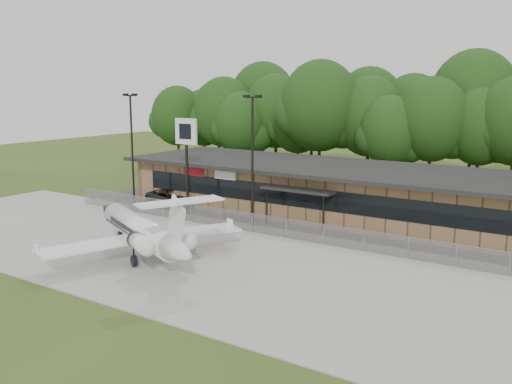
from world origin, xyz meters
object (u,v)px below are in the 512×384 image
Objects in this scene: business_jet at (143,232)px; suv at (171,198)px; pole_sign at (186,142)px; terminal at (352,192)px.

business_jet is 16.45m from suv.
suv is (-9.71, 13.24, -1.01)m from business_jet.
business_jet is 1.74× the size of pole_sign.
terminal is at bearing 30.29° from pole_sign.
terminal is 7.44× the size of suv.
pole_sign reaches higher than business_jet.
terminal is 4.97× the size of pole_sign.
pole_sign is (-11.88, -7.14, 4.13)m from terminal.
pole_sign is (-5.91, 11.10, 4.53)m from business_jet.
terminal is 14.46m from pole_sign.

